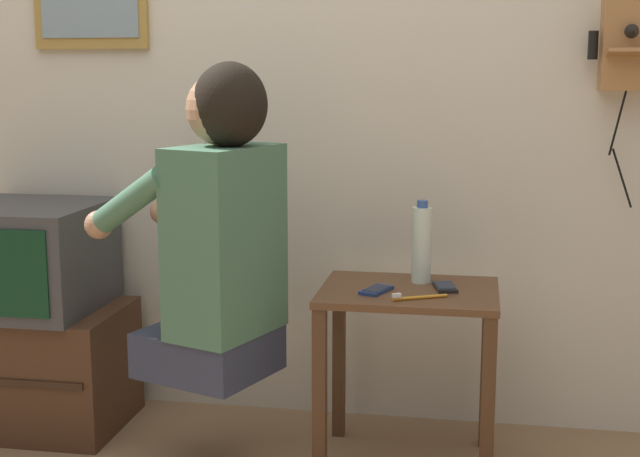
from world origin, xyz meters
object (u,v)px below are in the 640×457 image
(person, at_px, (218,228))
(cell_phone_spare, at_px, (445,287))
(cell_phone_held, at_px, (376,290))
(toothbrush, at_px, (416,297))
(television, at_px, (29,257))
(water_bottle, at_px, (422,244))
(wall_phone_antique, at_px, (627,37))

(person, bearing_deg, cell_phone_spare, -55.83)
(cell_phone_held, relative_size, toothbrush, 0.86)
(television, distance_m, water_bottle, 1.35)
(person, bearing_deg, television, 92.63)
(television, xyz_separation_m, toothbrush, (1.34, -0.22, -0.02))
(wall_phone_antique, distance_m, cell_phone_held, 1.13)
(cell_phone_held, height_order, water_bottle, water_bottle)
(television, bearing_deg, wall_phone_antique, 6.62)
(cell_phone_held, height_order, cell_phone_spare, same)
(wall_phone_antique, xyz_separation_m, toothbrush, (-0.62, -0.45, -0.76))
(person, height_order, cell_phone_spare, person)
(wall_phone_antique, relative_size, cell_phone_spare, 5.54)
(person, bearing_deg, toothbrush, -67.60)
(water_bottle, xyz_separation_m, toothbrush, (-0.00, -0.22, -0.12))
(water_bottle, bearing_deg, cell_phone_spare, -43.43)
(water_bottle, height_order, toothbrush, water_bottle)
(wall_phone_antique, bearing_deg, water_bottle, -159.53)
(cell_phone_spare, height_order, toothbrush, toothbrush)
(wall_phone_antique, xyz_separation_m, cell_phone_spare, (-0.54, -0.31, -0.76))
(wall_phone_antique, relative_size, toothbrush, 4.66)
(television, xyz_separation_m, cell_phone_held, (1.22, -0.15, -0.03))
(toothbrush, bearing_deg, wall_phone_antique, -80.23)
(television, relative_size, wall_phone_antique, 0.67)
(television, height_order, cell_phone_spare, television)
(cell_phone_held, xyz_separation_m, toothbrush, (0.12, -0.07, 0.00))
(person, xyz_separation_m, cell_phone_held, (0.47, 0.09, -0.19))
(television, distance_m, toothbrush, 1.36)
(person, distance_m, water_bottle, 0.64)
(person, xyz_separation_m, cell_phone_spare, (0.67, 0.16, -0.19))
(person, distance_m, television, 0.81)
(wall_phone_antique, bearing_deg, cell_phone_spare, -150.52)
(cell_phone_spare, xyz_separation_m, toothbrush, (-0.08, -0.14, 0.00))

